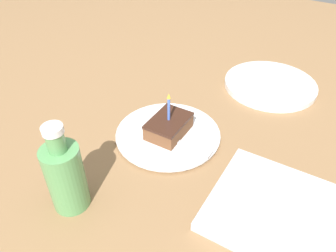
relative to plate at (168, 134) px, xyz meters
The scene contains 7 objects.
ground_plane 0.03m from the plate, 116.13° to the left, with size 2.40×2.40×0.04m.
plate is the anchor object (origin of this frame).
cake_slice 0.03m from the plate, 12.39° to the left, with size 0.08×0.11×0.11m.
fork 0.05m from the plate, 23.74° to the right, with size 0.18×0.02×0.00m.
bottle 0.28m from the plate, 102.36° to the right, with size 0.07×0.07×0.19m.
side_plate 0.37m from the plate, 67.76° to the left, with size 0.26×0.26×0.02m.
marble_board 0.32m from the plate, 15.85° to the right, with size 0.29×0.22×0.02m.
Camera 1 is at (0.31, -0.53, 0.51)m, focal length 35.00 mm.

